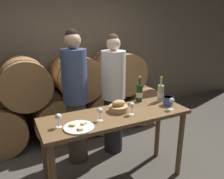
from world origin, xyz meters
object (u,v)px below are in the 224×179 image
Objects in this scene: cheese_plate at (79,127)px; person_right at (113,95)px; blue_crock at (168,100)px; wine_bottle_white at (161,93)px; wine_glass_right at (172,101)px; wine_glass_left at (100,111)px; bread_basket at (119,107)px; wine_glass_center at (132,106)px; wine_bottle_red at (139,93)px; person_left at (76,97)px; tasting_table at (116,126)px; wine_glass_far_left at (58,117)px.

person_right is at bearing 45.67° from cheese_plate.
person_right is 0.79m from blue_crock.
wine_glass_right is (-0.07, -0.28, -0.00)m from wine_bottle_white.
wine_bottle_white reaches higher than wine_glass_left.
wine_glass_left is (-0.29, -0.14, 0.05)m from bread_basket.
wine_bottle_white is 2.27× the size of wine_glass_center.
bread_basket is 0.61m from wine_glass_right.
person_right is at bearing 110.77° from wine_bottle_red.
wine_bottle_white is (0.95, -0.52, 0.07)m from person_left.
tasting_table is at bearing -170.22° from wine_bottle_white.
wine_bottle_white is at bearing 9.78° from tasting_table.
wine_glass_left is (0.41, -0.04, 0.00)m from wine_glass_far_left.
wine_glass_center is at bearing -31.71° from tasting_table.
wine_glass_far_left is (-0.17, 0.10, 0.09)m from cheese_plate.
blue_crock is 0.60× the size of bread_basket.
wine_bottle_white is at bearing 6.62° from wine_glass_far_left.
tasting_table is at bearing 165.06° from wine_glass_right.
wine_glass_left is (-0.92, -0.19, -0.00)m from wine_bottle_white.
person_left reaches higher than bread_basket.
wine_glass_far_left is (-0.92, -0.68, 0.12)m from person_right.
wine_glass_center reaches higher than cheese_plate.
tasting_table is 11.68× the size of wine_glass_far_left.
person_left reaches higher than person_right.
wine_glass_right is (0.89, -0.81, 0.07)m from person_left.
wine_bottle_red is at bearing -30.42° from person_left.
bread_basket is (-0.23, -0.58, 0.07)m from person_right.
wine_glass_right is at bearing -9.31° from wine_glass_center.
wine_bottle_white reaches higher than blue_crock.
tasting_table is 0.97× the size of person_right.
person_left reaches higher than wine_glass_center.
person_right is at bearing 36.30° from wine_glass_far_left.
wine_bottle_red is at bearing 156.02° from wine_bottle_white.
person_left is at bearing 144.58° from blue_crock.
wine_bottle_white is 1.19m from cheese_plate.
wine_glass_right is (0.48, -0.08, 0.00)m from wine_glass_center.
bread_basket is 1.52× the size of wine_glass_center.
wine_bottle_white is 1.09× the size of cheese_plate.
person_right is 0.88m from wine_glass_right.
wine_bottle_white is 0.16m from blue_crock.
wine_glass_right reaches higher than bread_basket.
person_left is (-0.26, 0.64, 0.17)m from tasting_table.
wine_bottle_red is at bearing 13.74° from wine_glass_far_left.
person_right is 1.08m from cheese_plate.
person_left is 0.66m from bread_basket.
person_left is 13.83× the size of blue_crock.
blue_crock is at bearing 4.90° from cheese_plate.
wine_glass_far_left and wine_glass_center have the same top height.
wine_glass_far_left is (-1.08, -0.26, -0.01)m from wine_bottle_red.
person_left is 12.60× the size of wine_glass_right.
bread_basket is 0.70m from wine_glass_far_left.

